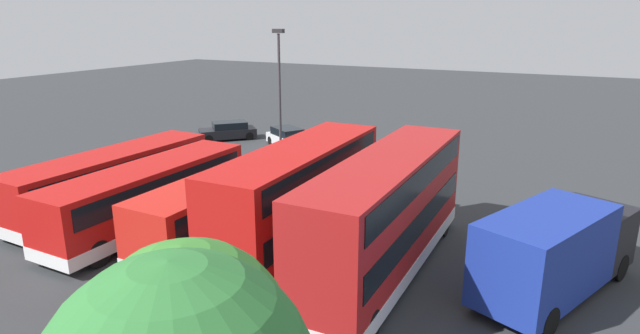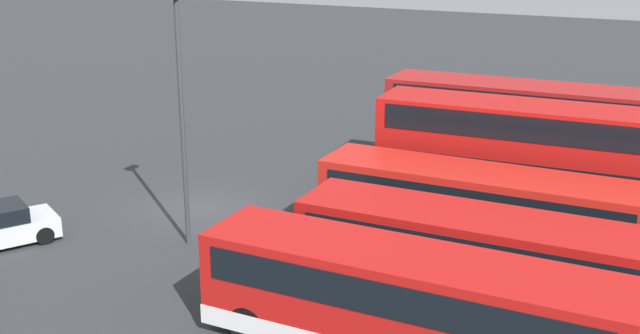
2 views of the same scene
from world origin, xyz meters
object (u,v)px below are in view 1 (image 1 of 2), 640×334
Objects in this scene: bus_single_deck_fifth at (113,178)px; bus_single_deck_fourth at (150,194)px; bus_single_deck_third at (235,201)px; bus_double_decker_second at (300,199)px; car_small_green at (228,131)px; bus_double_decker_near_end at (387,212)px; lamp_post_tall at (280,92)px; car_hatchback_silver at (288,138)px; box_truck_blue at (556,249)px.

bus_single_deck_fourth is at bearing 164.07° from bus_single_deck_fifth.
bus_single_deck_third and bus_single_deck_fifth have the same top height.
car_small_green is (15.46, -15.92, -1.75)m from bus_double_decker_second.
bus_single_deck_third is 1.02× the size of bus_single_deck_fourth.
lamp_post_tall is (10.50, -9.72, 2.61)m from bus_double_decker_near_end.
bus_single_deck_fifth reaches higher than car_small_green.
bus_double_decker_second is 0.95× the size of bus_single_deck_third.
bus_double_decker_near_end is 2.72× the size of car_hatchback_silver.
bus_single_deck_fifth is at bearing 2.39° from box_truck_blue.
bus_single_deck_fourth is 0.96× the size of bus_single_deck_fifth.
lamp_post_tall is at bearing -70.22° from bus_single_deck_third.
car_hatchback_silver is 5.54m from car_small_green.
car_hatchback_silver is 0.99× the size of car_small_green.
bus_single_deck_third reaches higher than car_small_green.
lamp_post_tall reaches higher than bus_single_deck_fourth.
bus_single_deck_fifth is (7.45, 0.04, 0.00)m from bus_single_deck_third.
box_truck_blue is (-12.88, -0.81, 0.08)m from bus_single_deck_third.
bus_single_deck_fourth is at bearing 14.12° from bus_single_deck_third.
box_truck_blue is 28.80m from car_small_green.
bus_single_deck_fifth is 2.55× the size of car_hatchback_silver.
bus_double_decker_near_end reaches higher than box_truck_blue.
bus_single_deck_fourth and bus_single_deck_fifth have the same top height.
car_small_green is at bearing -73.82° from bus_single_deck_fifth.
box_truck_blue is 24.21m from car_hatchback_silver.
bus_single_deck_fifth is 2.54× the size of car_small_green.
bus_double_decker_near_end is at bearing 137.23° from lamp_post_tall.
bus_double_decker_near_end reaches higher than car_small_green.
bus_double_decker_second reaches higher than box_truck_blue.
bus_single_deck_fourth is 2.46× the size of car_hatchback_silver.
bus_double_decker_near_end is 11.21m from bus_single_deck_fourth.
lamp_post_tall is at bearing -42.77° from bus_double_decker_near_end.
bus_single_deck_fifth is 1.28× the size of lamp_post_tall.
bus_double_decker_second is 11.02m from bus_single_deck_fifth.
bus_double_decker_near_end reaches higher than bus_single_deck_fourth.
bus_single_deck_third is 16.71m from car_hatchback_silver.
bus_single_deck_fourth is 16.62m from car_hatchback_silver.
box_truck_blue reaches higher than bus_single_deck_fourth.
bus_single_deck_third is (3.53, -0.51, -0.82)m from bus_double_decker_second.
bus_single_deck_third is (7.12, -0.30, -0.83)m from bus_double_decker_near_end.
bus_single_deck_third is at bearing 3.58° from box_truck_blue.
lamp_post_tall is (6.92, -9.93, 2.62)m from bus_double_decker_second.
bus_single_deck_fourth reaches higher than car_small_green.
bus_single_deck_third is at bearing -165.88° from bus_single_deck_fourth.
lamp_post_tall reaches higher than car_hatchback_silver.
car_hatchback_silver is (2.36, -16.43, -0.92)m from bus_single_deck_fourth.
box_truck_blue is 1.79× the size of car_small_green.
box_truck_blue reaches higher than car_hatchback_silver.
box_truck_blue is (-20.33, -0.85, 0.08)m from bus_single_deck_fifth.
bus_double_decker_second is at bearing 134.17° from car_small_green.
lamp_post_tall reaches higher than bus_double_decker_second.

